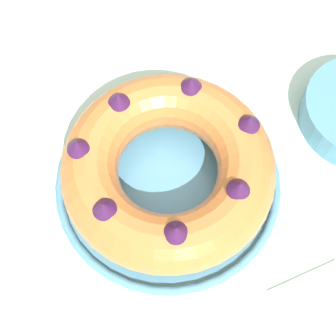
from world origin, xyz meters
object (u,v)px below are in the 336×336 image
Objects in this scene: fork at (91,49)px; serving_knife at (68,47)px; serving_dish at (168,182)px; cake_knife at (79,72)px; napkin at (332,330)px; bundt_cake at (168,168)px.

serving_knife is (-0.03, -0.03, -0.00)m from fork.
fork is 0.88× the size of serving_knife.
fork is at bearing 49.06° from serving_knife.
fork is (-0.27, 0.05, -0.01)m from serving_dish.
napkin is at bearing 4.15° from cake_knife.
bundt_cake is 1.35× the size of serving_knife.
cake_knife reaches higher than fork.
serving_dish is at bearing -1.41° from serving_knife.
serving_dish is 0.28m from fork.
serving_dish is 1.70× the size of fork.
serving_dish is 0.25m from cake_knife.
fork is at bearing 170.45° from serving_dish.
bundt_cake is (-0.00, -0.00, 0.05)m from serving_dish.
cake_knife is at bearing -56.21° from fork.
fork is 0.04m from serving_knife.
napkin is at bearing 4.38° from serving_knife.
fork is (-0.27, 0.05, -0.06)m from bundt_cake.
bundt_cake reaches higher than fork.
napkin is (0.29, 0.04, -0.01)m from serving_dish.
serving_dish reaches higher than serving_knife.
napkin is (0.59, 0.03, -0.00)m from serving_knife.
fork is 1.25× the size of napkin.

